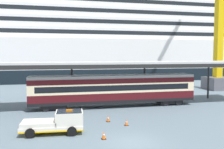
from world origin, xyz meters
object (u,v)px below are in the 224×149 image
cruise_ship (69,39)px  train_carriage (114,89)px  traffic_cone_mid (108,118)px  service_truck (58,122)px  traffic_cone_far (104,135)px  traffic_cone_near (126,122)px

cruise_ship → train_carriage: cruise_ship is taller
cruise_ship → traffic_cone_mid: (1.42, -46.53, -10.76)m
service_truck → cruise_ship: bearing=86.0°
service_truck → traffic_cone_far: bearing=-34.1°
cruise_ship → traffic_cone_mid: bearing=-88.3°
service_truck → traffic_cone_near: size_ratio=8.77×
traffic_cone_mid → cruise_ship: bearing=91.7°
train_carriage → service_truck: 12.08m
service_truck → traffic_cone_mid: bearing=28.4°
train_carriage → traffic_cone_mid: train_carriage is taller
service_truck → train_carriage: bearing=53.7°
traffic_cone_near → traffic_cone_far: bearing=-130.2°
service_truck → traffic_cone_far: service_truck is taller
cruise_ship → traffic_cone_far: size_ratio=270.19×
traffic_cone_far → traffic_cone_mid: bearing=74.5°
service_truck → traffic_cone_mid: (4.89, 2.64, -0.66)m
train_carriage → traffic_cone_mid: size_ratio=32.02×
traffic_cone_near → traffic_cone_mid: (-1.42, 1.69, 0.03)m
cruise_ship → traffic_cone_far: bearing=-90.0°
traffic_cone_mid → traffic_cone_far: bearing=-105.5°
cruise_ship → traffic_cone_far: (0.02, -51.54, -10.77)m
service_truck → traffic_cone_mid: size_ratio=8.05×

